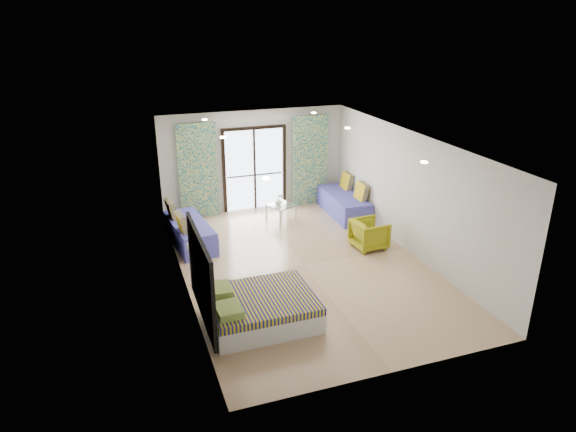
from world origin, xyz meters
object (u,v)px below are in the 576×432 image
object	(u,v)px
daybed_right	(344,203)
armchair	(369,233)
coffee_table	(281,206)
daybed_left	(189,232)
bed	(260,309)

from	to	relation	value
daybed_right	armchair	bearing A→B (deg)	-97.87
coffee_table	armchair	distance (m)	2.67
daybed_left	daybed_right	xyz separation A→B (m)	(4.24, 0.58, 0.01)
bed	coffee_table	distance (m)	4.81
bed	daybed_right	distance (m)	5.58
bed	daybed_left	distance (m)	3.75
daybed_right	armchair	distance (m)	2.17
coffee_table	daybed_left	bearing A→B (deg)	-163.56
bed	armchair	world-z (taller)	armchair
bed	coffee_table	bearing A→B (deg)	67.19
daybed_left	coffee_table	bearing A→B (deg)	9.63
daybed_right	coffee_table	world-z (taller)	daybed_right
bed	coffee_table	xyz separation A→B (m)	(1.86, 4.43, 0.11)
coffee_table	armchair	world-z (taller)	armchair
daybed_right	coffee_table	size ratio (longest dim) A/B	2.48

